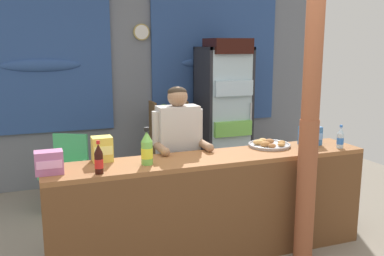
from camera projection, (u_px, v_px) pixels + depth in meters
name	position (u px, v px, depth m)	size (l,w,h in m)	color
ground_plane	(177.00, 226.00, 4.53)	(7.64, 7.64, 0.00)	gray
back_wall_curtained	(135.00, 80.00, 5.92)	(5.57, 0.22, 2.69)	slate
stall_counter	(217.00, 200.00, 3.71)	(2.88, 0.50, 0.93)	#935B33
timber_post	(309.00, 126.00, 3.57)	(0.19, 0.16, 2.55)	#995133
drink_fridge	(224.00, 105.00, 5.86)	(0.65, 0.66, 1.97)	#232328
bottle_shelf_rack	(169.00, 141.00, 5.83)	(0.48, 0.28, 1.14)	brown
plastic_lawn_chair	(67.00, 167.00, 4.95)	(0.60, 0.60, 0.86)	#4CC675
shopkeeper	(178.00, 146.00, 4.06)	(0.50, 0.42, 1.51)	#28282D
soda_bottle_lime_soda	(147.00, 149.00, 3.46)	(0.10, 0.10, 0.31)	#75C64C
soda_bottle_cola	(99.00, 160.00, 3.22)	(0.07, 0.07, 0.26)	black
soda_bottle_water	(340.00, 138.00, 4.02)	(0.06, 0.06, 0.22)	silver
snack_box_instant_noodle	(102.00, 149.00, 3.57)	(0.17, 0.14, 0.21)	#EAD14C
snack_box_biscuit	(310.00, 136.00, 4.15)	(0.19, 0.14, 0.18)	#3D75B7
snack_box_wafer	(49.00, 162.00, 3.22)	(0.21, 0.14, 0.18)	#B76699
pastry_tray	(269.00, 144.00, 4.09)	(0.40, 0.40, 0.07)	#BCBCC1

